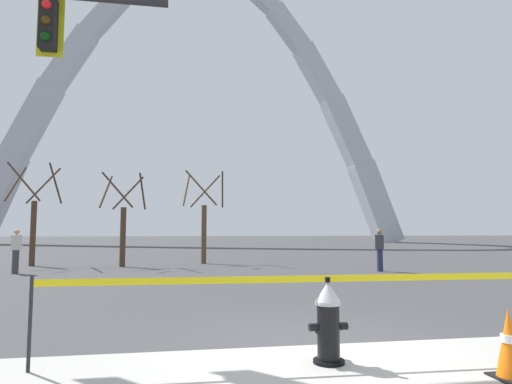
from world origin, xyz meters
name	(u,v)px	position (x,y,z in m)	size (l,w,h in m)	color
ground_plane	(322,346)	(0.00, 0.00, 0.00)	(240.00, 240.00, 0.00)	#3D3D3F
fire_hydrant	(328,323)	(-0.17, -0.79, 0.47)	(0.46, 0.48, 0.99)	black
caution_tape_barrier	(303,299)	(-0.44, -0.66, 0.72)	(6.15, 0.21, 1.04)	#232326
traffic_cone_by_hydrant	(509,344)	(1.51, -1.62, 0.36)	(0.36, 0.36, 0.73)	black
monument_arch	(199,111)	(0.00, 48.98, 16.54)	(53.42, 2.91, 37.34)	#B2B5BC
tree_far_left	(33,220)	(-8.31, 14.84, 1.98)	(2.05, 2.06, 4.46)	#473323
tree_left_mid	(123,225)	(-4.37, 13.78, 1.77)	(1.84, 1.85, 3.99)	#473323
tree_center_left	(204,223)	(-0.86, 15.04, 1.91)	(1.98, 1.99, 4.30)	brown
pedestrian_walking_left	(380,250)	(5.54, 9.95, 0.82)	(0.39, 0.37, 1.59)	#232847
pedestrian_standing_center	(16,251)	(-7.74, 11.29, 0.82)	(0.38, 0.27, 1.59)	#38383D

